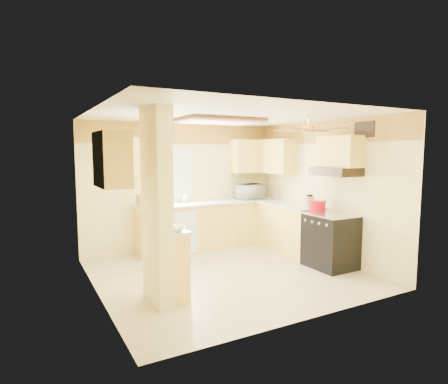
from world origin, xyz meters
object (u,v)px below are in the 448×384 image
microwave (250,191)px  kettle (309,202)px  stove (330,241)px  dutch_oven (318,206)px  bowl (176,229)px

microwave → kettle: (0.21, -1.64, -0.04)m
kettle → stove: bearing=-90.1°
stove → microwave: bearing=95.5°
kettle → dutch_oven: bearing=-99.1°
stove → dutch_oven: dutch_oven is taller
microwave → dutch_oven: size_ratio=1.93×
stove → bowl: 2.87m
stove → dutch_oven: bearing=97.7°
stove → microwave: 2.28m
microwave → stove: bearing=88.8°
stove → kettle: 0.80m
bowl → dutch_oven: 2.81m
microwave → kettle: 1.65m
kettle → microwave: bearing=97.3°
kettle → bowl: bearing=-166.4°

